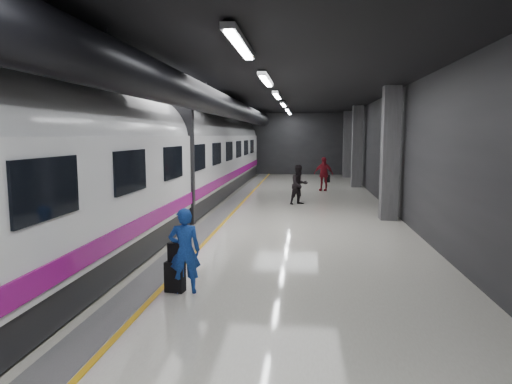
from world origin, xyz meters
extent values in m
plane|color=silver|center=(0.00, 0.00, 0.00)|extent=(40.00, 40.00, 0.00)
cube|color=black|center=(0.00, 0.00, 4.50)|extent=(10.00, 40.00, 0.02)
cube|color=#28282B|center=(0.00, 20.00, 2.25)|extent=(10.00, 0.02, 4.50)
cube|color=#28282B|center=(-5.00, 0.00, 2.25)|extent=(0.02, 40.00, 4.50)
cube|color=#28282B|center=(5.00, 0.00, 2.25)|extent=(0.02, 40.00, 4.50)
cube|color=slate|center=(-1.35, 0.00, 0.01)|extent=(0.65, 39.80, 0.01)
cube|color=#EBAE14|center=(-0.95, 0.00, 0.01)|extent=(0.10, 39.80, 0.01)
cylinder|color=black|center=(-1.30, 0.00, 3.95)|extent=(0.80, 38.00, 0.80)
cube|color=silver|center=(0.60, -6.00, 4.40)|extent=(0.22, 2.60, 0.10)
cube|color=silver|center=(0.60, -1.00, 4.40)|extent=(0.22, 2.60, 0.10)
cube|color=silver|center=(0.60, 4.00, 4.40)|extent=(0.22, 2.60, 0.10)
cube|color=silver|center=(0.60, 9.00, 4.40)|extent=(0.22, 2.60, 0.10)
cube|color=silver|center=(0.60, 14.00, 4.40)|extent=(0.22, 2.60, 0.10)
cube|color=silver|center=(0.60, 18.00, 4.40)|extent=(0.22, 2.60, 0.10)
cube|color=#515154|center=(4.55, 2.00, 2.25)|extent=(0.55, 0.55, 4.50)
cube|color=#515154|center=(4.55, 12.00, 2.25)|extent=(0.55, 0.55, 4.50)
cube|color=#515154|center=(4.55, 18.00, 2.25)|extent=(0.55, 0.55, 4.50)
cube|color=black|center=(-3.25, 0.00, 0.35)|extent=(2.80, 38.00, 0.60)
cube|color=white|center=(-3.25, 0.00, 1.75)|extent=(2.90, 38.00, 2.20)
cylinder|color=white|center=(-3.25, 0.00, 2.70)|extent=(2.80, 38.00, 2.80)
cube|color=#930D78|center=(-1.78, 0.00, 0.95)|extent=(0.04, 38.00, 0.35)
cube|color=black|center=(-3.25, 0.00, 2.00)|extent=(3.05, 0.25, 3.80)
cube|color=black|center=(-1.78, -8.00, 2.15)|extent=(0.05, 1.60, 0.85)
cube|color=black|center=(-1.78, -5.00, 2.15)|extent=(0.05, 1.60, 0.85)
cube|color=black|center=(-1.78, -2.00, 2.15)|extent=(0.05, 1.60, 0.85)
cube|color=black|center=(-1.78, 1.00, 2.15)|extent=(0.05, 1.60, 0.85)
cube|color=black|center=(-1.78, 4.00, 2.15)|extent=(0.05, 1.60, 0.85)
cube|color=black|center=(-1.78, 7.00, 2.15)|extent=(0.05, 1.60, 0.85)
cube|color=black|center=(-1.78, 10.00, 2.15)|extent=(0.05, 1.60, 0.85)
cube|color=black|center=(-1.78, 13.00, 2.15)|extent=(0.05, 1.60, 0.85)
cube|color=black|center=(-1.78, 16.00, 2.15)|extent=(0.05, 1.60, 0.85)
imported|color=blue|center=(-0.45, -5.92, 0.79)|extent=(0.64, 0.49, 1.58)
cube|color=black|center=(-0.65, -5.89, 0.28)|extent=(0.38, 0.27, 0.57)
cube|color=black|center=(-0.63, -5.90, 0.74)|extent=(0.30, 0.21, 0.36)
imported|color=black|center=(1.47, 5.10, 0.83)|extent=(1.02, 0.98, 1.66)
imported|color=maroon|center=(2.66, 10.05, 0.88)|extent=(1.11, 0.75, 1.75)
cube|color=black|center=(3.06, 14.37, 0.23)|extent=(0.35, 0.26, 0.46)
camera|label=1|loc=(1.71, -13.82, 2.87)|focal=32.00mm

